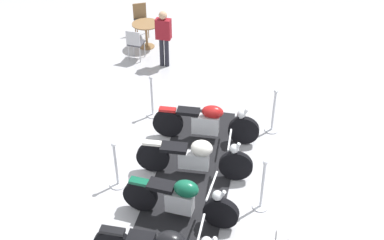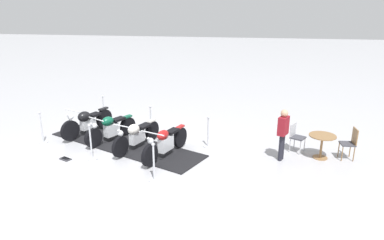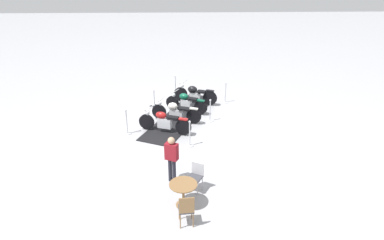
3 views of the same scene
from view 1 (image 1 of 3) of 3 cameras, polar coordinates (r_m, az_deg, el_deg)
The scene contains 14 objects.
ground_plane at distance 9.33m, azimuth -0.56°, elevation -8.89°, with size 80.00×80.00×0.00m, color #B2B2B7.
display_platform at distance 9.32m, azimuth -0.56°, elevation -8.82°, with size 5.71×1.49×0.03m, color black.
motorcycle_forest at distance 8.58m, azimuth -1.30°, elevation -9.31°, with size 1.15×1.95×0.93m.
motorcycle_cream at distance 9.42m, azimuth 0.44°, elevation -4.34°, with size 0.99×2.20×0.97m.
motorcycle_maroon at distance 10.32m, azimuth 1.77°, elevation -0.26°, with size 1.06×2.21×0.97m.
stanchion_right_mid at distance 8.93m, azimuth 8.26°, elevation -8.33°, with size 0.30×0.30×1.13m.
stanchion_left_mid at distance 9.43m, azimuth -8.88°, elevation -6.08°, with size 0.33×0.33×1.05m.
stanchion_left_rear at distance 11.22m, azimuth -4.73°, elevation 2.11°, with size 0.31×0.31×1.07m.
stanchion_right_rear at distance 10.83m, azimuth 9.53°, elevation 0.37°, with size 0.31×0.31×1.08m.
info_placard at distance 8.71m, azimuth 10.69°, elevation -13.36°, with size 0.41×0.33×0.20m.
cafe_table at distance 14.20m, azimuth -5.43°, elevation 10.61°, with size 0.80×0.80×0.74m.
cafe_chair_near_table at distance 14.94m, azimuth -6.08°, elevation 11.91°, with size 0.43×0.43×0.98m.
cafe_chair_across_table at distance 13.54m, azimuth -6.75°, elevation 9.09°, with size 0.54×0.54×0.91m.
bystander_person at distance 12.98m, azimuth -3.38°, elevation 10.10°, with size 0.37×0.46×1.59m.
Camera 1 is at (6.53, -1.21, 6.56)m, focal length 45.16 mm.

